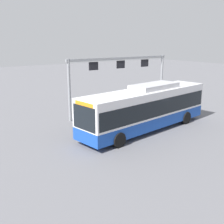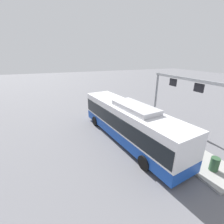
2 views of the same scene
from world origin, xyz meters
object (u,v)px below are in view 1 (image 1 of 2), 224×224
object	(u,v)px
person_waiting_near	(91,116)
trash_bin	(167,105)
person_waiting_mid	(102,110)
bus_main	(146,107)
person_boarding	(77,118)

from	to	relation	value
person_waiting_near	trash_bin	world-z (taller)	person_waiting_near
person_waiting_mid	bus_main	bearing A→B (deg)	13.71
person_waiting_near	trash_bin	size ratio (longest dim) A/B	1.86
person_waiting_mid	trash_bin	distance (m)	7.27
person_waiting_near	trash_bin	xyz separation A→B (m)	(-8.68, -0.25, -0.28)
person_boarding	person_waiting_mid	distance (m)	2.69
person_waiting_mid	person_waiting_near	bearing A→B (deg)	-73.66
person_waiting_mid	person_boarding	bearing A→B (deg)	-87.78
person_boarding	person_waiting_near	size ratio (longest dim) A/B	1.00
bus_main	person_waiting_near	distance (m)	4.36
bus_main	trash_bin	bearing A→B (deg)	-158.13
person_waiting_near	person_waiting_mid	size ratio (longest dim) A/B	1.00
bus_main	person_boarding	bearing A→B (deg)	-44.45
bus_main	trash_bin	xyz separation A→B (m)	(-5.63, -3.23, -1.20)
person_boarding	person_waiting_mid	xyz separation A→B (m)	(-2.62, -0.56, 0.16)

